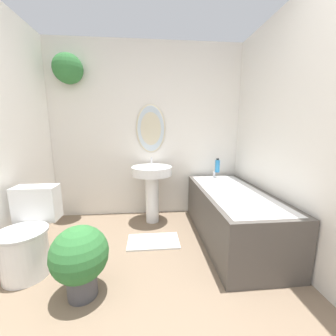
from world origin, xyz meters
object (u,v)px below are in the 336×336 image
object	(u,v)px
potted_plant	(80,257)
shampoo_bottle	(217,166)
toilet	(29,237)
bathtub	(232,214)
pedestal_sink	(152,182)

from	to	relation	value
potted_plant	shampoo_bottle	bearing A→B (deg)	42.72
shampoo_bottle	toilet	bearing A→B (deg)	-153.60
toilet	shampoo_bottle	distance (m)	2.30
bathtub	potted_plant	bearing A→B (deg)	-153.90
bathtub	shampoo_bottle	size ratio (longest dim) A/B	7.98
bathtub	potted_plant	xyz separation A→B (m)	(-1.45, -0.71, 0.02)
shampoo_bottle	potted_plant	xyz separation A→B (m)	(-1.48, -1.36, -0.41)
toilet	bathtub	size ratio (longest dim) A/B	0.46
toilet	pedestal_sink	xyz separation A→B (m)	(1.10, 0.88, 0.25)
shampoo_bottle	potted_plant	size ratio (longest dim) A/B	0.35
pedestal_sink	shampoo_bottle	distance (m)	0.95
toilet	potted_plant	xyz separation A→B (m)	(0.55, -0.36, 0.01)
pedestal_sink	shampoo_bottle	world-z (taller)	pedestal_sink
pedestal_sink	shampoo_bottle	bearing A→B (deg)	7.70
bathtub	pedestal_sink	bearing A→B (deg)	149.36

